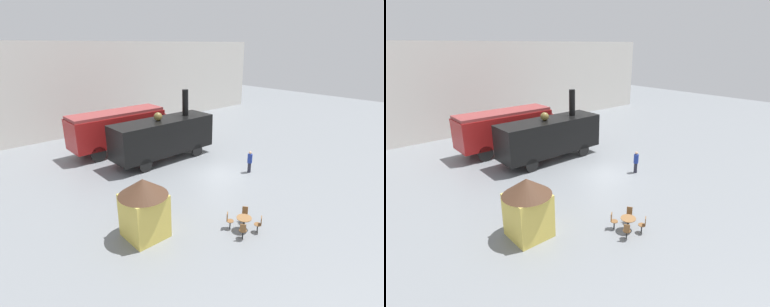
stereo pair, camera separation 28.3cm
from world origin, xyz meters
The scene contains 11 objects.
ground_plane centered at (0.00, 0.00, 0.00)m, with size 80.00×80.00×0.00m, color gray.
backdrop_wall centered at (0.00, 15.96, 4.50)m, with size 44.00×0.15×9.00m.
streamlined_locomotive centered at (-1.98, 8.88, 2.11)m, with size 9.84×2.56×3.49m.
steam_locomotive centered at (-1.00, 4.74, 1.98)m, with size 8.32×2.56×5.33m.
cafe_table_near centered at (-3.86, -5.74, 0.54)m, with size 0.75×0.75×0.72m.
cafe_chair_0 centered at (-4.30, -5.13, 0.51)m, with size 0.40×0.40×0.87m.
cafe_chair_1 centered at (-4.47, -6.17, 0.51)m, with size 0.40×0.40×0.87m.
cafe_chair_2 centered at (-3.43, -6.34, 0.51)m, with size 0.40×0.40×0.87m.
cafe_chair_3 centered at (-3.26, -5.30, 0.51)m, with size 0.40×0.40×0.87m.
visitor_person centered at (2.07, -1.40, 0.86)m, with size 0.34×0.34×1.60m.
ticket_kiosk centered at (-7.74, -2.88, 1.67)m, with size 2.34×2.34×3.00m.
Camera 1 is at (-14.17, -13.53, 8.72)m, focal length 28.00 mm.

